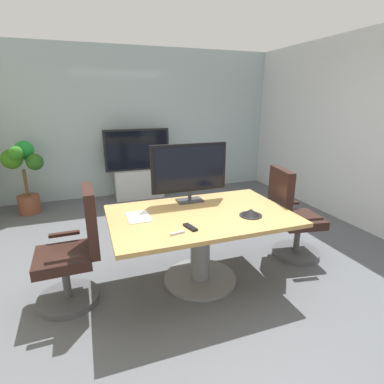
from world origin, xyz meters
TOP-DOWN VIEW (x-y plane):
  - ground_plane at (0.00, 0.00)m, footprint 7.66×7.66m
  - wall_back_glass_partition at (0.00, 3.33)m, footprint 5.39×0.10m
  - conference_table at (-0.06, -0.02)m, footprint 1.77×1.14m
  - office_chair_left at (-1.26, 0.07)m, footprint 0.60×0.58m
  - office_chair_right at (1.15, 0.10)m, footprint 0.63×0.61m
  - tv_monitor at (-0.03, 0.38)m, footprint 0.84×0.18m
  - wall_display_unit at (-0.16, 2.97)m, footprint 1.20×0.36m
  - potted_plant at (-2.04, 2.78)m, footprint 0.61×0.55m
  - conference_phone at (0.38, -0.24)m, footprint 0.22×0.22m
  - remote_control at (-0.27, -0.31)m, footprint 0.09×0.18m
  - whiteboard_marker at (-0.41, -0.39)m, footprint 0.13×0.04m
  - paper_notepad at (-0.65, 0.09)m, footprint 0.21×0.30m

SIDE VIEW (x-z plane):
  - ground_plane at x=0.00m, z-range 0.00..0.00m
  - wall_display_unit at x=-0.16m, z-range -0.21..1.10m
  - office_chair_left at x=-1.26m, z-range -0.09..1.00m
  - office_chair_right at x=1.15m, z-range -0.09..1.00m
  - conference_table at x=-0.06m, z-range 0.17..0.92m
  - potted_plant at x=-2.04m, z-range 0.14..1.32m
  - paper_notepad at x=-0.65m, z-range 0.75..0.76m
  - remote_control at x=-0.27m, z-range 0.75..0.77m
  - whiteboard_marker at x=-0.41m, z-range 0.75..0.77m
  - conference_phone at x=0.38m, z-range 0.75..0.82m
  - tv_monitor at x=-0.03m, z-range 0.79..1.43m
  - wall_back_glass_partition at x=0.00m, z-range 0.00..2.75m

